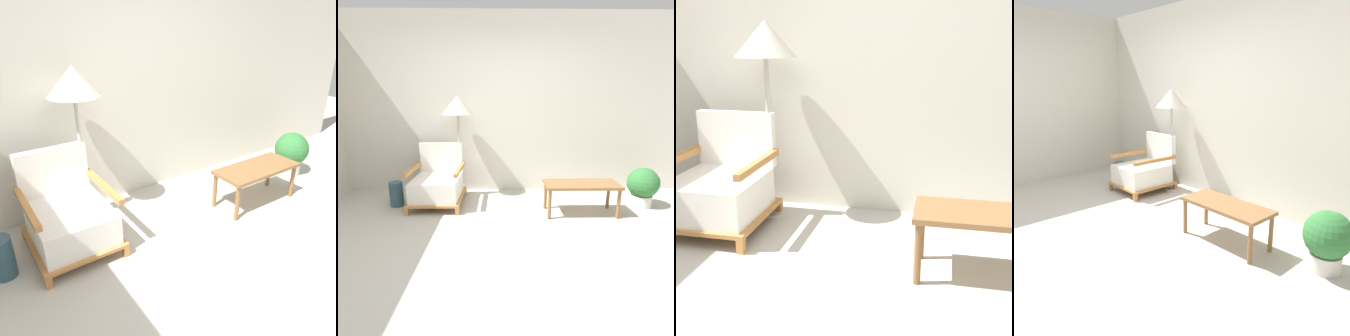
# 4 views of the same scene
# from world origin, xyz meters

# --- Properties ---
(wall_back) EXTENTS (8.00, 0.06, 2.70)m
(wall_back) POSITION_xyz_m (0.00, 2.08, 1.35)
(wall_back) COLOR beige
(wall_back) RESTS_ON ground_plane
(armchair) EXTENTS (0.70, 0.78, 0.83)m
(armchair) POSITION_xyz_m (-0.75, 1.46, 0.30)
(armchair) COLOR #B2753D
(armchair) RESTS_ON ground_plane
(floor_lamp) EXTENTS (0.46, 0.46, 1.51)m
(floor_lamp) POSITION_xyz_m (-0.47, 1.77, 1.33)
(floor_lamp) COLOR #B7B2A8
(floor_lamp) RESTS_ON ground_plane
(coffee_table) EXTENTS (0.94, 0.41, 0.42)m
(coffee_table) POSITION_xyz_m (1.18, 1.09, 0.36)
(coffee_table) COLOR brown
(coffee_table) RESTS_ON ground_plane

